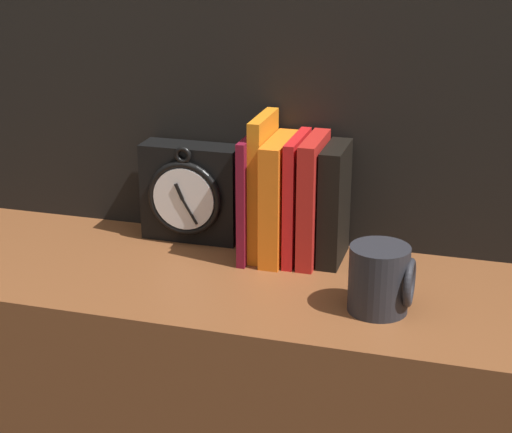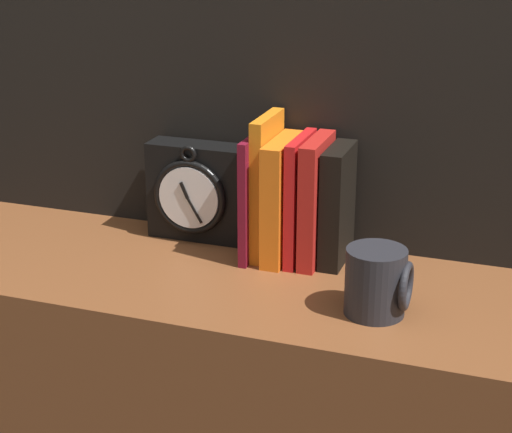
% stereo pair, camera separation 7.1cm
% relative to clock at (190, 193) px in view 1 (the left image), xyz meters
% --- Properties ---
extents(clock, '(0.18, 0.08, 0.18)m').
position_rel_clock_xyz_m(clock, '(0.00, 0.00, 0.00)').
color(clock, black).
rests_on(clock, bookshelf).
extents(book_slot0_maroon, '(0.01, 0.14, 0.22)m').
position_rel_clock_xyz_m(book_slot0_maroon, '(0.13, -0.03, 0.02)').
color(book_slot0_maroon, maroon).
rests_on(book_slot0_maroon, bookshelf).
extents(book_slot1_orange, '(0.02, 0.12, 0.25)m').
position_rel_clock_xyz_m(book_slot1_orange, '(0.14, -0.03, 0.03)').
color(book_slot1_orange, orange).
rests_on(book_slot1_orange, bookshelf).
extents(book_slot2_orange, '(0.03, 0.14, 0.21)m').
position_rel_clock_xyz_m(book_slot2_orange, '(0.17, -0.03, 0.02)').
color(book_slot2_orange, orange).
rests_on(book_slot2_orange, bookshelf).
extents(book_slot3_red, '(0.02, 0.13, 0.22)m').
position_rel_clock_xyz_m(book_slot3_red, '(0.20, -0.03, 0.02)').
color(book_slot3_red, red).
rests_on(book_slot3_red, bookshelf).
extents(book_slot4_red, '(0.03, 0.13, 0.22)m').
position_rel_clock_xyz_m(book_slot4_red, '(0.23, -0.03, 0.02)').
color(book_slot4_red, '#B01D18').
rests_on(book_slot4_red, bookshelf).
extents(book_slot5_black, '(0.04, 0.11, 0.20)m').
position_rel_clock_xyz_m(book_slot5_black, '(0.27, -0.02, 0.01)').
color(book_slot5_black, black).
rests_on(book_slot5_black, bookshelf).
extents(mug, '(0.10, 0.09, 0.10)m').
position_rel_clock_xyz_m(mug, '(0.37, -0.19, -0.04)').
color(mug, '#232328').
rests_on(mug, bookshelf).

